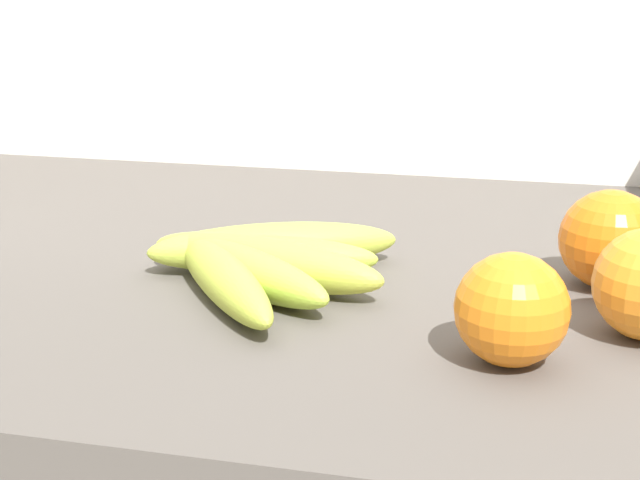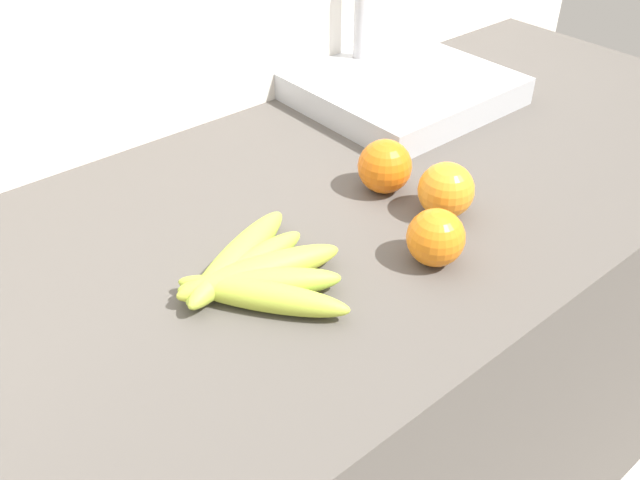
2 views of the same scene
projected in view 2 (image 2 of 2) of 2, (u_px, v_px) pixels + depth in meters
The scene contains 7 objects.
counter at pixel (282, 446), 1.10m from camera, with size 1.82×0.63×0.87m, color #514C47.
wall_back at pixel (159, 244), 1.18m from camera, with size 2.22×0.06×1.30m, color silver.
banana_bunch at pixel (253, 274), 0.75m from camera, with size 0.20×0.22×0.04m.
orange_right at pixel (436, 238), 0.78m from camera, with size 0.07×0.07×0.07m, color orange.
orange_center at pixel (385, 166), 0.90m from camera, with size 0.07×0.07×0.07m, color orange.
orange_back_right at pixel (446, 190), 0.85m from camera, with size 0.07×0.07×0.07m, color orange.
sink_basin at pixel (401, 87), 1.14m from camera, with size 0.32×0.31×0.20m.
Camera 2 is at (-0.39, -0.56, 1.36)m, focal length 37.47 mm.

